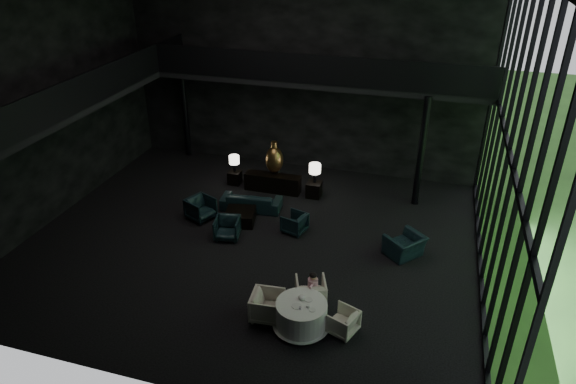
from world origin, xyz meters
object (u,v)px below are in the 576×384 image
(window_armchair, at_px, (405,243))
(dining_chair_north, at_px, (311,290))
(lounge_armchair_west, at_px, (201,207))
(coffee_table, at_px, (240,217))
(table_lamp_left, at_px, (234,160))
(lounge_armchair_south, at_px, (227,227))
(console, at_px, (273,183))
(table_lamp_right, at_px, (315,169))
(dining_chair_west, at_px, (267,304))
(bronze_urn, at_px, (274,159))
(side_table_left, at_px, (235,178))
(side_table_right, at_px, (314,190))
(dining_table, at_px, (301,317))
(child, at_px, (313,282))
(lounge_armchair_east, at_px, (294,223))
(sofa, at_px, (251,198))
(dining_chair_east, at_px, (342,322))

(window_armchair, height_order, dining_chair_north, window_armchair)
(lounge_armchair_west, relative_size, coffee_table, 0.95)
(table_lamp_left, distance_m, lounge_armchair_south, 3.94)
(lounge_armchair_west, height_order, lounge_armchair_south, lounge_armchair_west)
(console, relative_size, table_lamp_right, 2.94)
(dining_chair_west, bearing_deg, table_lamp_right, -1.18)
(dining_chair_north, height_order, dining_chair_west, dining_chair_west)
(window_armchair, bearing_deg, table_lamp_left, -73.67)
(lounge_armchair_south, relative_size, dining_chair_west, 0.91)
(bronze_urn, relative_size, side_table_left, 2.45)
(bronze_urn, bearing_deg, side_table_right, -8.11)
(lounge_armchair_south, distance_m, dining_table, 4.70)
(side_table_left, bearing_deg, table_lamp_left, 90.00)
(table_lamp_right, xyz_separation_m, window_armchair, (3.54, -2.96, -0.63))
(bronze_urn, relative_size, child, 2.13)
(dining_chair_north, bearing_deg, table_lamp_right, -97.29)
(console, distance_m, table_lamp_left, 1.73)
(lounge_armchair_east, distance_m, dining_chair_north, 3.57)
(side_table_right, relative_size, lounge_armchair_east, 0.85)
(side_table_left, relative_size, lounge_armchair_east, 0.74)
(table_lamp_left, distance_m, window_armchair, 7.44)
(coffee_table, relative_size, child, 1.66)
(console, relative_size, sofa, 0.99)
(coffee_table, bearing_deg, window_armchair, -4.34)
(side_table_left, height_order, child, child)
(lounge_armchair_west, bearing_deg, sofa, -28.08)
(lounge_armchair_west, distance_m, dining_chair_east, 7.00)
(lounge_armchair_west, height_order, dining_chair_north, lounge_armchair_west)
(table_lamp_right, distance_m, dining_chair_west, 6.82)
(dining_chair_west, bearing_deg, child, -55.15)
(lounge_armchair_west, height_order, dining_chair_west, lounge_armchair_west)
(child, bearing_deg, dining_chair_north, -45.56)
(lounge_armchair_west, xyz_separation_m, coffee_table, (1.38, 0.14, -0.24))
(console, xyz_separation_m, table_lamp_right, (1.60, 0.07, 0.75))
(sofa, distance_m, child, 5.51)
(lounge_armchair_east, xyz_separation_m, dining_chair_west, (0.46, -4.17, 0.09))
(table_lamp_left, xyz_separation_m, sofa, (1.29, -1.71, -0.56))
(dining_chair_north, height_order, dining_chair_east, dining_chair_north)
(side_table_left, xyz_separation_m, coffee_table, (1.25, -2.65, -0.04))
(table_lamp_left, distance_m, dining_chair_west, 7.82)
(window_armchair, xyz_separation_m, dining_chair_west, (-3.11, -3.81, -0.03))
(bronze_urn, height_order, lounge_armchair_east, bronze_urn)
(lounge_armchair_east, height_order, coffee_table, lounge_armchair_east)
(side_table_left, xyz_separation_m, dining_chair_north, (4.55, -6.00, 0.16))
(lounge_armchair_east, xyz_separation_m, dining_chair_east, (2.40, -4.14, -0.02))
(side_table_right, bearing_deg, child, -76.53)
(window_armchair, bearing_deg, bronze_urn, -80.30)
(table_lamp_right, relative_size, window_armchair, 0.68)
(coffee_table, distance_m, dining_chair_west, 4.86)
(lounge_armchair_south, height_order, window_armchair, window_armchair)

